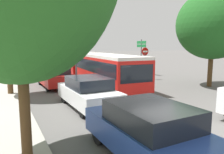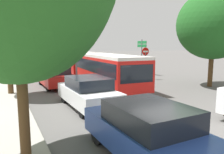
{
  "view_description": "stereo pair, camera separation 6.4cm",
  "coord_description": "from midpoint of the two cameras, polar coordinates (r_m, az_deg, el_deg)",
  "views": [
    {
      "loc": [
        -5.46,
        -5.62,
        2.97
      ],
      "look_at": [
        0.2,
        5.31,
        1.2
      ],
      "focal_mm": 35.0,
      "sensor_mm": 36.0,
      "label": 1
    },
    {
      "loc": [
        -5.41,
        -5.65,
        2.97
      ],
      "look_at": [
        0.2,
        5.31,
        1.2
      ],
      "focal_mm": 35.0,
      "sensor_mm": 36.0,
      "label": 2
    }
  ],
  "objects": [
    {
      "name": "tree_left_mid",
      "position": [
        14.26,
        -26.2,
        14.22
      ],
      "size": [
        3.47,
        3.47,
        6.41
      ],
      "color": "#51381E",
      "rests_on": "ground"
    },
    {
      "name": "city_bus_rear",
      "position": [
        47.24,
        -23.29,
        5.6
      ],
      "size": [
        2.62,
        11.14,
        2.39
      ],
      "rotation": [
        0.0,
        0.0,
        1.56
      ],
      "color": "red",
      "rests_on": "ground"
    },
    {
      "name": "traffic_light",
      "position": [
        15.28,
        -9.51,
        6.3
      ],
      "size": [
        0.32,
        0.36,
        3.4
      ],
      "rotation": [
        0.0,
        0.0,
        -1.58
      ],
      "color": "#56595E",
      "rests_on": "ground"
    },
    {
      "name": "direction_sign_post",
      "position": [
        22.47,
        7.57,
        7.05
      ],
      "size": [
        0.15,
        1.4,
        3.6
      ],
      "rotation": [
        0.0,
        0.0,
        3.2
      ],
      "color": "#56595E",
      "rests_on": "ground"
    },
    {
      "name": "queued_car_silver",
      "position": [
        27.88,
        -20.23,
        3.13
      ],
      "size": [
        1.87,
        4.31,
        1.49
      ],
      "rotation": [
        0.0,
        0.0,
        1.58
      ],
      "color": "#B7BABF",
      "rests_on": "ground"
    },
    {
      "name": "queued_car_red",
      "position": [
        16.31,
        -14.85,
        0.14
      ],
      "size": [
        1.89,
        4.37,
        1.51
      ],
      "rotation": [
        0.0,
        0.0,
        1.58
      ],
      "color": "#B21E19",
      "rests_on": "ground"
    },
    {
      "name": "queued_car_navy",
      "position": [
        33.39,
        -21.11,
        3.81
      ],
      "size": [
        1.82,
        4.2,
        1.45
      ],
      "rotation": [
        0.0,
        0.0,
        1.58
      ],
      "color": "navy",
      "rests_on": "ground"
    },
    {
      "name": "tree_right_near",
      "position": [
        17.35,
        24.95,
        11.92
      ],
      "size": [
        5.13,
        5.13,
        6.9
      ],
      "color": "#51381E",
      "rests_on": "ground"
    },
    {
      "name": "queued_car_white",
      "position": [
        10.61,
        -6.46,
        -3.93
      ],
      "size": [
        1.87,
        4.31,
        1.49
      ],
      "rotation": [
        0.0,
        0.0,
        1.58
      ],
      "color": "white",
      "rests_on": "ground"
    },
    {
      "name": "ground_plane",
      "position": [
        8.37,
        15.9,
        -12.93
      ],
      "size": [
        200.0,
        200.0,
        0.0
      ],
      "primitive_type": "plane",
      "color": "#565451"
    },
    {
      "name": "articulated_bus",
      "position": [
        19.2,
        -5.44,
        3.3
      ],
      "size": [
        3.26,
        15.83,
        2.33
      ],
      "rotation": [
        0.0,
        0.0,
        -1.63
      ],
      "color": "red",
      "rests_on": "ground"
    },
    {
      "name": "queued_car_green",
      "position": [
        22.4,
        -17.92,
        1.97
      ],
      "size": [
        1.73,
        3.98,
        1.38
      ],
      "rotation": [
        0.0,
        0.0,
        1.58
      ],
      "color": "#236638",
      "rests_on": "ground"
    },
    {
      "name": "queued_car_blue",
      "position": [
        5.92,
        9.26,
        -13.88
      ],
      "size": [
        1.88,
        4.33,
        1.5
      ],
      "rotation": [
        0.0,
        0.0,
        1.58
      ],
      "color": "#284799",
      "rests_on": "ground"
    },
    {
      "name": "no_entry_sign",
      "position": [
        19.4,
        8.5,
        4.86
      ],
      "size": [
        0.7,
        0.08,
        2.82
      ],
      "rotation": [
        0.0,
        0.0,
        -1.57
      ],
      "color": "#56595E",
      "rests_on": "ground"
    }
  ]
}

